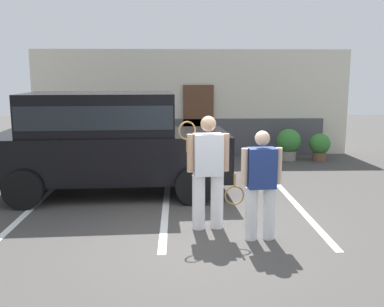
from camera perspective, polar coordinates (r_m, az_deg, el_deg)
ground_plane at (r=6.75m, az=1.92°, el=-10.64°), size 40.00×40.00×0.00m
parking_stripe_0 at (r=8.57m, az=-20.10°, el=-6.66°), size 0.12×4.40×0.01m
parking_stripe_1 at (r=8.15m, az=-3.44°, el=-6.90°), size 0.12×4.40×0.01m
parking_stripe_2 at (r=8.45m, az=13.48°, el=-6.56°), size 0.12×4.40×0.01m
house_frontage at (r=13.27m, az=-0.04°, el=6.22°), size 9.44×0.40×3.14m
parked_suv at (r=8.98m, az=-10.88°, el=2.00°), size 4.70×2.36×2.05m
tennis_player_man at (r=6.81m, az=2.07°, el=-2.24°), size 0.79×0.32×1.78m
tennis_player_woman at (r=6.44m, az=8.92°, el=-3.97°), size 0.87×0.28×1.62m
potted_plant_by_porch at (r=12.71m, az=12.48°, el=1.37°), size 0.68×0.68×0.89m
potted_plant_secondary at (r=12.88m, az=16.31°, el=1.01°), size 0.59×0.59×0.77m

